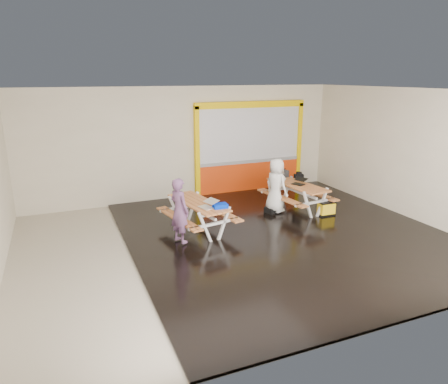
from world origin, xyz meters
name	(u,v)px	position (x,y,z in m)	size (l,w,h in m)	color
room	(239,170)	(0.00, 0.00, 1.75)	(10.02, 8.02, 3.52)	#B7AD9B
deck	(284,234)	(1.25, 0.00, 0.03)	(7.50, 7.98, 0.05)	black
kiosk	(250,149)	(2.20, 3.93, 1.44)	(3.88, 0.16, 3.00)	red
picnic_table_left	(198,209)	(-0.67, 0.96, 0.62)	(1.70, 2.23, 0.81)	#C9763B
picnic_table_right	(297,190)	(2.51, 1.47, 0.62)	(1.63, 2.19, 0.81)	#C9763B
person_left	(179,210)	(-1.31, 0.39, 0.84)	(0.55, 0.36, 1.52)	#68436A
person_right	(276,185)	(1.81, 1.47, 0.85)	(0.74, 0.48, 1.51)	white
laptop_left	(208,205)	(-0.59, 0.46, 0.86)	(0.49, 0.46, 0.17)	silver
laptop_right	(299,182)	(2.55, 1.44, 0.86)	(0.48, 0.46, 0.16)	black
blue_pouch	(220,206)	(-0.34, 0.32, 0.85)	(0.33, 0.24, 0.10)	#0029CA
toolbox	(281,174)	(2.49, 2.35, 0.91)	(0.48, 0.30, 0.26)	black
backpack	(299,179)	(3.00, 2.15, 0.75)	(0.29, 0.21, 0.44)	black
dark_case	(273,210)	(1.76, 1.50, 0.13)	(0.42, 0.31, 0.16)	black
fluke_bag	(326,209)	(3.01, 0.72, 0.24)	(0.46, 0.30, 0.39)	black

